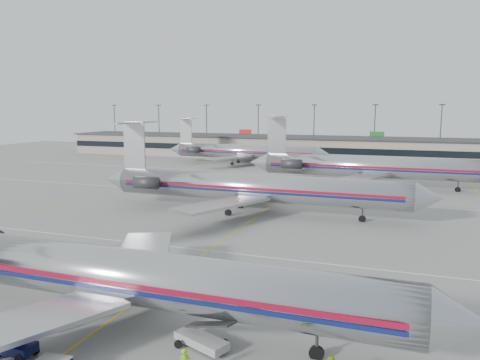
% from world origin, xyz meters
% --- Properties ---
extents(ground, '(260.00, 260.00, 0.00)m').
position_xyz_m(ground, '(0.00, 0.00, 0.00)').
color(ground, gray).
rests_on(ground, ground).
extents(apron_markings, '(160.00, 0.15, 0.02)m').
position_xyz_m(apron_markings, '(0.00, 10.00, 0.01)').
color(apron_markings, silver).
rests_on(apron_markings, ground).
extents(terminal, '(162.00, 17.00, 6.25)m').
position_xyz_m(terminal, '(0.00, 97.97, 3.16)').
color(terminal, gray).
rests_on(terminal, ground).
extents(light_mast_row, '(163.60, 0.40, 15.28)m').
position_xyz_m(light_mast_row, '(0.00, 112.00, 8.58)').
color(light_mast_row, '#38383D').
rests_on(light_mast_row, ground).
extents(jet_foreground, '(45.47, 26.77, 11.90)m').
position_xyz_m(jet_foreground, '(-0.53, -6.75, 3.45)').
color(jet_foreground, '#B9B9BE').
rests_on(jet_foreground, ground).
extents(jet_second_row, '(47.43, 27.93, 12.42)m').
position_xyz_m(jet_second_row, '(-1.75, 27.69, 3.60)').
color(jet_second_row, '#B9B9BE').
rests_on(jet_second_row, ground).
extents(jet_third_row, '(47.23, 29.05, 12.91)m').
position_xyz_m(jet_third_row, '(12.15, 55.02, 3.75)').
color(jet_third_row, '#B9B9BE').
rests_on(jet_third_row, ground).
extents(jet_back_row, '(42.58, 26.19, 11.64)m').
position_xyz_m(jet_back_row, '(-20.90, 79.45, 3.38)').
color(jet_back_row, '#B9B9BE').
rests_on(jet_back_row, ground).
extents(tug_left, '(2.41, 1.29, 1.95)m').
position_xyz_m(tug_left, '(-2.59, -12.41, 0.89)').
color(tug_left, '#0A0E3C').
rests_on(tug_left, ground).
extents(belt_loader, '(4.30, 2.48, 2.20)m').
position_xyz_m(belt_loader, '(7.35, -7.82, 0.59)').
color(belt_loader, '#949494').
rests_on(belt_loader, ground).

